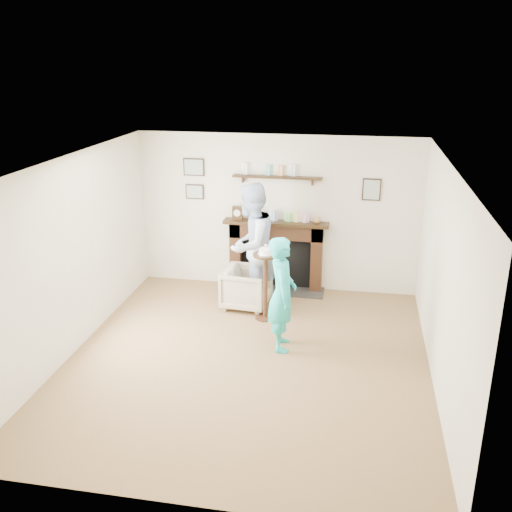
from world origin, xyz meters
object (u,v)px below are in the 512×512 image
at_px(man, 251,303).
at_px(woman, 281,347).
at_px(pedestal_table, 265,273).
at_px(armchair, 247,306).

bearing_deg(man, woman, 46.79).
height_order(man, woman, man).
bearing_deg(woman, man, 16.45).
height_order(man, pedestal_table, pedestal_table).
relative_size(armchair, woman, 0.45).
bearing_deg(woman, pedestal_table, 13.06).
relative_size(woman, pedestal_table, 1.33).
relative_size(armchair, man, 0.36).
relative_size(man, pedestal_table, 1.66).
relative_size(man, woman, 1.24).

